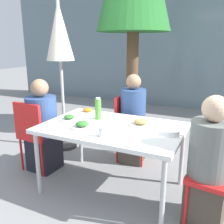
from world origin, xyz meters
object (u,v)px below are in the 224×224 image
at_px(person_left, 43,129).
at_px(person_right, 209,167).
at_px(person_far, 133,122).
at_px(drinking_cup, 102,132).
at_px(closed_umbrella, 60,39).
at_px(chair_far, 128,122).
at_px(bottle, 98,109).
at_px(chair_left, 35,131).
at_px(salad_bowl, 172,132).
at_px(chair_right, 217,166).

bearing_deg(person_left, person_right, -2.40).
distance_m(person_far, drinking_cup, 1.05).
bearing_deg(drinking_cup, closed_umbrella, 139.35).
relative_size(chair_far, bottle, 3.58).
distance_m(chair_far, person_far, 0.10).
xyz_separation_m(person_far, bottle, (-0.20, -0.57, 0.29)).
bearing_deg(person_left, person_far, 38.96).
distance_m(chair_left, salad_bowl, 1.66).
bearing_deg(chair_right, closed_umbrella, -12.20).
bearing_deg(closed_umbrella, person_right, -21.93).
height_order(chair_far, closed_umbrella, closed_umbrella).
height_order(chair_far, drinking_cup, chair_far).
bearing_deg(person_right, salad_bowl, -13.84).
bearing_deg(bottle, chair_left, -166.66).
distance_m(closed_umbrella, drinking_cup, 1.79).
xyz_separation_m(bottle, salad_bowl, (0.86, -0.14, -0.09)).
xyz_separation_m(person_right, salad_bowl, (-0.35, 0.14, 0.21)).
bearing_deg(drinking_cup, chair_right, 14.21).
bearing_deg(chair_far, bottle, -14.37).
xyz_separation_m(chair_far, drinking_cup, (0.18, -1.07, 0.24)).
height_order(person_right, chair_far, person_right).
relative_size(closed_umbrella, bottle, 8.52).
height_order(person_left, salad_bowl, person_left).
bearing_deg(person_right, person_far, -32.39).
relative_size(chair_right, salad_bowl, 6.01).
bearing_deg(drinking_cup, person_left, 160.95).
relative_size(person_right, drinking_cup, 13.27).
bearing_deg(chair_right, person_right, 57.95).
height_order(chair_right, closed_umbrella, closed_umbrella).
relative_size(chair_left, drinking_cup, 10.17).
height_order(person_right, bottle, person_right).
bearing_deg(closed_umbrella, bottle, -32.26).
height_order(chair_left, bottle, bottle).
xyz_separation_m(chair_left, closed_umbrella, (-0.13, 0.76, 1.08)).
distance_m(chair_left, person_right, 1.99).
xyz_separation_m(chair_right, bottle, (-1.27, 0.21, 0.32)).
xyz_separation_m(chair_left, person_far, (0.98, 0.75, 0.03)).
distance_m(chair_far, salad_bowl, 1.09).
relative_size(person_left, drinking_cup, 13.15).
bearing_deg(closed_umbrella, chair_far, 2.16).
xyz_separation_m(chair_far, person_far, (0.08, -0.04, 0.03)).
relative_size(chair_left, bottle, 3.58).
bearing_deg(chair_far, chair_left, -51.94).
xyz_separation_m(chair_right, person_right, (-0.06, -0.07, 0.02)).
bearing_deg(drinking_cup, salad_bowl, 28.72).
distance_m(person_left, drinking_cup, 1.10).
distance_m(chair_left, chair_right, 2.05).
xyz_separation_m(chair_right, drinking_cup, (-0.98, -0.25, 0.24)).
height_order(drinking_cup, salad_bowl, drinking_cup).
height_order(chair_left, person_far, person_far).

